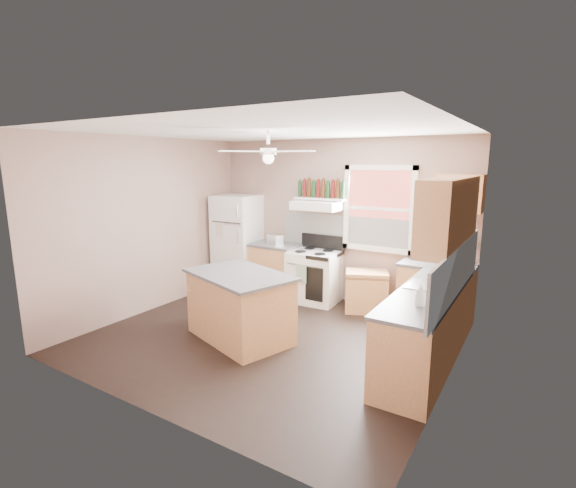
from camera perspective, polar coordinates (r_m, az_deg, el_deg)
The scene contains 32 objects.
floor at distance 5.74m, azimuth -2.48°, elevation -12.73°, with size 4.50×4.50×0.00m, color black.
ceiling at distance 5.26m, azimuth -2.74°, elevation 15.23°, with size 4.50×4.50×0.00m, color white.
wall_back at distance 7.08m, azimuth 6.68°, elevation 3.18°, with size 4.50×0.05×2.70m, color gray.
wall_right at distance 4.50m, azimuth 22.12°, elevation -2.21°, with size 0.05×4.00×2.70m, color gray.
wall_left at distance 6.87m, azimuth -18.50°, elevation 2.43°, with size 0.05×4.00×2.70m, color gray.
backsplash_back at distance 6.90m, azimuth 9.89°, elevation 1.40°, with size 2.90×0.03×0.55m, color white.
backsplash_right at distance 4.83m, azimuth 22.12°, elevation -3.46°, with size 0.03×2.60×0.55m, color white.
window_view at distance 6.73m, azimuth 12.37°, elevation 4.73°, with size 1.00×0.02×1.20m, color maroon.
window_frame at distance 6.71m, azimuth 12.29°, elevation 4.71°, with size 1.16×0.07×1.36m, color white.
refrigerator at distance 7.78m, azimuth -6.92°, elevation 0.27°, with size 0.73×0.71×1.73m, color white.
base_cabinet_left at distance 7.50m, azimuth -1.92°, elevation -3.48°, with size 0.90×0.60×0.86m, color #B6774B.
counter_left at distance 7.40m, azimuth -1.94°, elevation -0.10°, with size 0.92×0.62×0.04m, color #4B4B4E.
toaster at distance 7.29m, azimuth -1.77°, elevation 0.61°, with size 0.28×0.16×0.18m, color silver.
stove at distance 7.04m, azimuth 3.59°, elevation -4.46°, with size 0.81×0.64×0.86m, color white.
range_hood at distance 6.91m, azimuth 4.02°, elevation 5.28°, with size 0.78×0.50×0.14m, color white.
bottle_shelf at distance 7.00m, azimuth 4.49°, elevation 6.18°, with size 0.90×0.26×0.03m, color white.
cart at distance 6.71m, azimuth 10.66°, elevation -6.38°, with size 0.65×0.43×0.65m, color #B6774B.
base_cabinet_corner at distance 6.44m, azimuth 19.54°, elevation -6.61°, with size 1.00×0.60×0.86m, color #B6774B.
base_cabinet_right at distance 5.11m, azimuth 18.30°, elevation -11.21°, with size 0.60×2.20×0.86m, color #B6774B.
counter_corner at distance 6.32m, azimuth 19.80°, elevation -2.72°, with size 1.02×0.62×0.04m, color #4B4B4E.
counter_right at distance 4.96m, azimuth 18.50°, elevation -6.38°, with size 0.62×2.22×0.04m, color #4B4B4E.
sink at distance 5.14m, azimuth 19.04°, elevation -5.61°, with size 0.55×0.45×0.03m, color silver.
faucet at distance 5.09m, azimuth 20.85°, elevation -5.02°, with size 0.03×0.03×0.14m, color silver.
upper_cabinet_right at distance 4.94m, azimuth 21.27°, elevation 4.07°, with size 0.33×1.80×0.76m, color #B6774B.
upper_cabinet_corner at distance 6.26m, azimuth 22.47°, elevation 6.43°, with size 0.60×0.33×0.52m, color #B6774B.
paper_towel at distance 6.35m, azimuth 23.15°, elevation 0.51°, with size 0.12×0.12×0.26m, color white.
island at distance 5.62m, azimuth -6.55°, elevation -8.62°, with size 1.35×0.85×0.86m, color #B6774B.
island_top at distance 5.49m, azimuth -6.66°, elevation -4.19°, with size 1.42×0.93×0.04m, color #4B4B4E.
ceiling_fan_hub at distance 5.25m, azimuth -2.71°, elevation 12.51°, with size 0.20×0.20×0.08m, color white.
soap_bottle at distance 4.41m, azimuth 17.59°, elevation -6.61°, with size 0.09×0.09×0.24m, color silver.
red_caddy at distance 5.78m, azimuth 21.46°, elevation -3.41°, with size 0.18×0.12×0.10m, color #A2200D.
wine_bottles at distance 6.99m, azimuth 4.52°, elevation 7.48°, with size 0.86×0.06×0.31m.
Camera 1 is at (2.97, -4.33, 2.33)m, focal length 26.00 mm.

